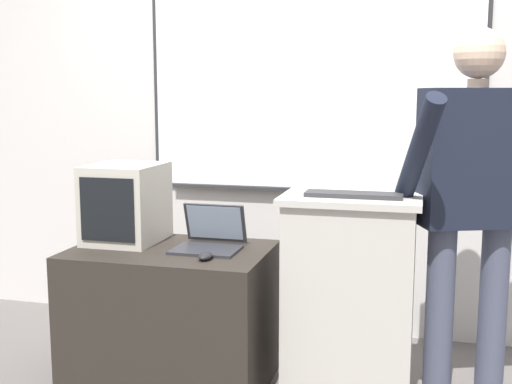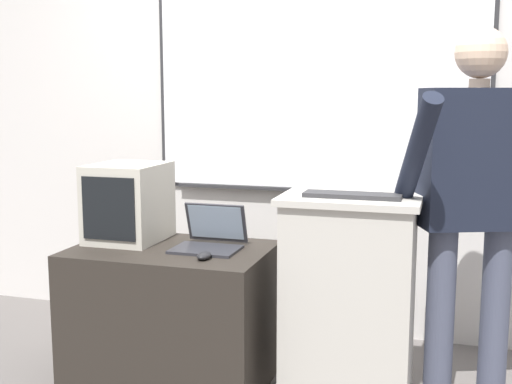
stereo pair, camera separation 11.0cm
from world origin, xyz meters
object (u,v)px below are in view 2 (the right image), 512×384
at_px(side_desk, 172,315).
at_px(laptop, 211,236).
at_px(computer_mouse_by_laptop, 204,256).
at_px(crt_monitor, 128,202).
at_px(person_presenter, 474,188).
at_px(wireless_keyboard, 352,195).
at_px(lectern_podium, 349,299).

relative_size(side_desk, laptop, 3.04).
xyz_separation_m(computer_mouse_by_laptop, crt_monitor, (-0.51, 0.26, 0.18)).
height_order(person_presenter, laptop, person_presenter).
height_order(laptop, wireless_keyboard, wireless_keyboard).
bearing_deg(laptop, wireless_keyboard, -6.37).
bearing_deg(lectern_podium, wireless_keyboard, -76.10).
bearing_deg(crt_monitor, person_presenter, 3.36).
distance_m(lectern_podium, wireless_keyboard, 0.50).
distance_m(person_presenter, computer_mouse_by_laptop, 1.25).
bearing_deg(wireless_keyboard, lectern_podium, 103.90).
distance_m(laptop, wireless_keyboard, 0.75).
bearing_deg(crt_monitor, side_desk, -19.28).
xyz_separation_m(side_desk, person_presenter, (1.40, 0.20, 0.67)).
distance_m(wireless_keyboard, computer_mouse_by_laptop, 0.72).
xyz_separation_m(person_presenter, wireless_keyboard, (-0.51, -0.21, -0.02)).
distance_m(person_presenter, wireless_keyboard, 0.56).
distance_m(computer_mouse_by_laptop, crt_monitor, 0.60).
bearing_deg(side_desk, lectern_podium, 2.80).
bearing_deg(wireless_keyboard, crt_monitor, 174.47).
bearing_deg(laptop, person_presenter, 6.24).
xyz_separation_m(side_desk, computer_mouse_by_laptop, (0.24, -0.16, 0.36)).
bearing_deg(computer_mouse_by_laptop, side_desk, 146.10).
xyz_separation_m(wireless_keyboard, computer_mouse_by_laptop, (-0.65, -0.14, -0.29)).
xyz_separation_m(person_presenter, crt_monitor, (-1.67, -0.10, -0.13)).
relative_size(laptop, computer_mouse_by_laptop, 3.15).
bearing_deg(lectern_podium, crt_monitor, 177.27).
height_order(person_presenter, crt_monitor, person_presenter).
relative_size(lectern_podium, side_desk, 1.02).
xyz_separation_m(side_desk, crt_monitor, (-0.28, 0.10, 0.54)).
height_order(lectern_podium, side_desk, lectern_podium).
xyz_separation_m(wireless_keyboard, crt_monitor, (-1.16, 0.11, -0.11)).
xyz_separation_m(lectern_podium, computer_mouse_by_laptop, (-0.63, -0.20, 0.21)).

